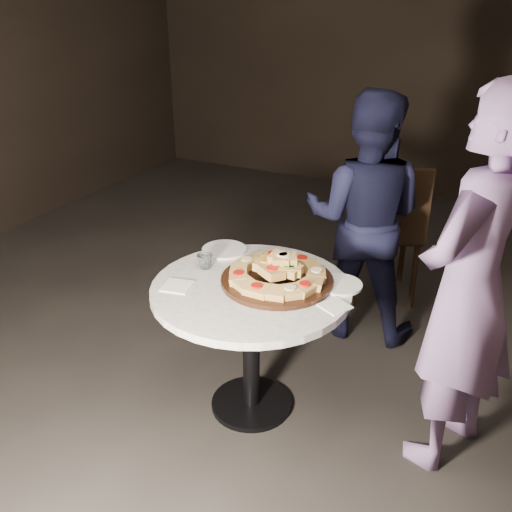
{
  "coord_description": "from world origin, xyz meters",
  "views": [
    {
      "loc": [
        0.99,
        -2.14,
        1.93
      ],
      "look_at": [
        -0.07,
        -0.08,
        0.82
      ],
      "focal_mm": 40.0,
      "sensor_mm": 36.0,
      "label": 1
    }
  ],
  "objects_px": {
    "table": "(251,310)",
    "focaccia_pile": "(278,271)",
    "water_glass": "(205,262)",
    "chair_far": "(387,225)",
    "diner_navy": "(364,218)",
    "serving_board": "(277,280)",
    "diner_teal": "(469,289)"
  },
  "relations": [
    {
      "from": "diner_navy",
      "to": "water_glass",
      "type": "bearing_deg",
      "value": 52.56
    },
    {
      "from": "chair_far",
      "to": "diner_navy",
      "type": "xyz_separation_m",
      "value": [
        -0.04,
        -0.39,
        0.17
      ]
    },
    {
      "from": "focaccia_pile",
      "to": "diner_teal",
      "type": "height_order",
      "value": "diner_teal"
    },
    {
      "from": "table",
      "to": "diner_navy",
      "type": "relative_size",
      "value": 0.84
    },
    {
      "from": "water_glass",
      "to": "serving_board",
      "type": "bearing_deg",
      "value": 4.18
    },
    {
      "from": "table",
      "to": "focaccia_pile",
      "type": "relative_size",
      "value": 2.6
    },
    {
      "from": "serving_board",
      "to": "diner_teal",
      "type": "distance_m",
      "value": 0.83
    },
    {
      "from": "table",
      "to": "focaccia_pile",
      "type": "distance_m",
      "value": 0.23
    },
    {
      "from": "water_glass",
      "to": "diner_navy",
      "type": "bearing_deg",
      "value": 60.05
    },
    {
      "from": "water_glass",
      "to": "diner_teal",
      "type": "height_order",
      "value": "diner_teal"
    },
    {
      "from": "table",
      "to": "chair_far",
      "type": "xyz_separation_m",
      "value": [
        0.27,
        1.34,
        -0.01
      ]
    },
    {
      "from": "focaccia_pile",
      "to": "serving_board",
      "type": "bearing_deg",
      "value": -158.36
    },
    {
      "from": "table",
      "to": "diner_teal",
      "type": "height_order",
      "value": "diner_teal"
    },
    {
      "from": "table",
      "to": "diner_navy",
      "type": "xyz_separation_m",
      "value": [
        0.23,
        0.95,
        0.16
      ]
    },
    {
      "from": "table",
      "to": "serving_board",
      "type": "xyz_separation_m",
      "value": [
        0.09,
        0.09,
        0.14
      ]
    },
    {
      "from": "table",
      "to": "diner_teal",
      "type": "relative_size",
      "value": 0.73
    },
    {
      "from": "serving_board",
      "to": "water_glass",
      "type": "height_order",
      "value": "water_glass"
    },
    {
      "from": "water_glass",
      "to": "chair_far",
      "type": "height_order",
      "value": "chair_far"
    },
    {
      "from": "chair_far",
      "to": "diner_teal",
      "type": "distance_m",
      "value": 1.38
    },
    {
      "from": "serving_board",
      "to": "focaccia_pile",
      "type": "height_order",
      "value": "focaccia_pile"
    },
    {
      "from": "chair_far",
      "to": "diner_teal",
      "type": "xyz_separation_m",
      "value": [
        0.63,
        -1.19,
        0.28
      ]
    },
    {
      "from": "table",
      "to": "focaccia_pile",
      "type": "height_order",
      "value": "focaccia_pile"
    },
    {
      "from": "table",
      "to": "water_glass",
      "type": "relative_size",
      "value": 16.01
    },
    {
      "from": "table",
      "to": "diner_teal",
      "type": "distance_m",
      "value": 0.96
    },
    {
      "from": "table",
      "to": "focaccia_pile",
      "type": "bearing_deg",
      "value": 43.09
    },
    {
      "from": "serving_board",
      "to": "chair_far",
      "type": "relative_size",
      "value": 0.54
    },
    {
      "from": "diner_navy",
      "to": "diner_teal",
      "type": "bearing_deg",
      "value": 122.78
    },
    {
      "from": "diner_teal",
      "to": "table",
      "type": "bearing_deg",
      "value": -61.49
    },
    {
      "from": "water_glass",
      "to": "diner_navy",
      "type": "height_order",
      "value": "diner_navy"
    },
    {
      "from": "diner_navy",
      "to": "serving_board",
      "type": "bearing_deg",
      "value": 73.23
    },
    {
      "from": "table",
      "to": "chair_far",
      "type": "height_order",
      "value": "chair_far"
    },
    {
      "from": "chair_far",
      "to": "water_glass",
      "type": "bearing_deg",
      "value": 41.95
    }
  ]
}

